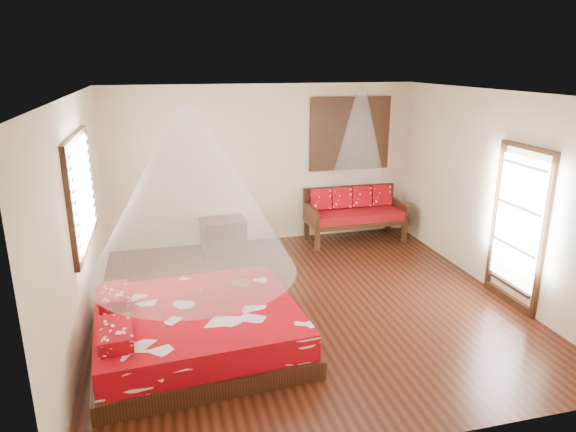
{
  "coord_description": "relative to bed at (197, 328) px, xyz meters",
  "views": [
    {
      "loc": [
        -1.79,
        -6.07,
        3.18
      ],
      "look_at": [
        -0.15,
        0.4,
        1.15
      ],
      "focal_mm": 32.0,
      "sensor_mm": 36.0,
      "label": 1
    }
  ],
  "objects": [
    {
      "name": "mosquito_net_main",
      "position": [
        0.02,
        0.0,
        1.6
      ],
      "size": [
        2.24,
        2.24,
        1.8
      ],
      "primitive_type": "cone",
      "color": "white",
      "rests_on": "ceiling"
    },
    {
      "name": "room",
      "position": [
        1.52,
        0.75,
        1.15
      ],
      "size": [
        5.54,
        5.54,
        2.84
      ],
      "color": "black",
      "rests_on": "ground"
    },
    {
      "name": "bed",
      "position": [
        0.0,
        0.0,
        0.0
      ],
      "size": [
        2.45,
        2.25,
        0.65
      ],
      "rotation": [
        0.0,
        0.0,
        0.08
      ],
      "color": "black",
      "rests_on": "floor"
    },
    {
      "name": "glazed_door",
      "position": [
        4.24,
        0.15,
        0.82
      ],
      "size": [
        0.08,
        1.02,
        2.16
      ],
      "color": "black",
      "rests_on": "floor"
    },
    {
      "name": "shutter_panel",
      "position": [
        3.12,
        3.47,
        1.65
      ],
      "size": [
        1.52,
        0.06,
        1.32
      ],
      "color": "black",
      "rests_on": "wall_back"
    },
    {
      "name": "wine_tray",
      "position": [
        0.61,
        0.51,
        0.3
      ],
      "size": [
        0.26,
        0.26,
        0.21
      ],
      "rotation": [
        0.0,
        0.0,
        0.4
      ],
      "color": "brown",
      "rests_on": "bed"
    },
    {
      "name": "window_left",
      "position": [
        -1.19,
        0.95,
        1.45
      ],
      "size": [
        0.1,
        1.74,
        1.34
      ],
      "color": "black",
      "rests_on": "wall_left"
    },
    {
      "name": "daybed",
      "position": [
        3.12,
        3.14,
        0.27
      ],
      "size": [
        1.77,
        0.79,
        0.94
      ],
      "color": "black",
      "rests_on": "floor"
    },
    {
      "name": "mosquito_net_daybed",
      "position": [
        3.12,
        3.0,
        1.75
      ],
      "size": [
        0.88,
        0.88,
        1.5
      ],
      "primitive_type": "cone",
      "color": "white",
      "rests_on": "ceiling"
    },
    {
      "name": "storage_chest",
      "position": [
        0.72,
        3.2,
        0.02
      ],
      "size": [
        0.82,
        0.63,
        0.53
      ],
      "rotation": [
        0.0,
        0.0,
        0.09
      ],
      "color": "black",
      "rests_on": "floor"
    }
  ]
}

